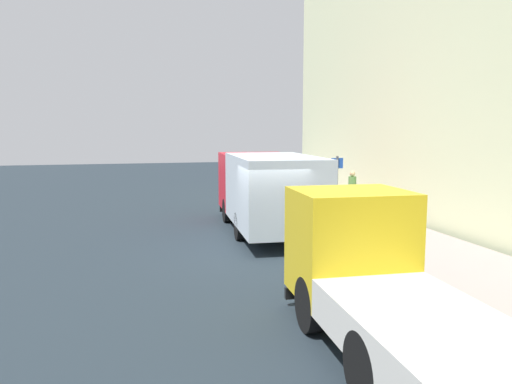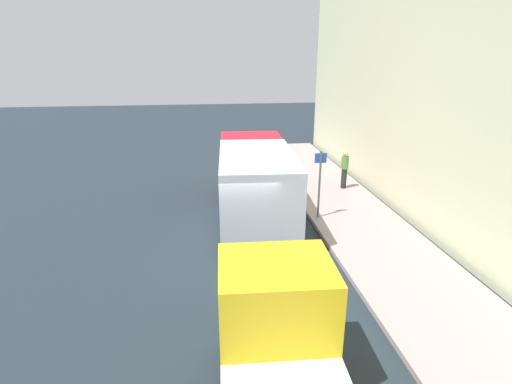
{
  "view_description": "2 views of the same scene",
  "coord_description": "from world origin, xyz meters",
  "px_view_note": "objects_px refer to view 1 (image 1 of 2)",
  "views": [
    {
      "loc": [
        -3.59,
        -13.56,
        3.6
      ],
      "look_at": [
        0.67,
        3.13,
        1.39
      ],
      "focal_mm": 34.42,
      "sensor_mm": 36.0,
      "label": 1
    },
    {
      "loc": [
        -0.86,
        -11.48,
        5.98
      ],
      "look_at": [
        0.77,
        0.88,
        1.67
      ],
      "focal_mm": 28.08,
      "sensor_mm": 36.0,
      "label": 2
    }
  ],
  "objects_px": {
    "small_flatbed_truck": "(376,279)",
    "traffic_cone_orange": "(306,201)",
    "pedestrian_walking": "(352,190)",
    "large_utility_truck": "(266,188)",
    "street_sign_post": "(337,186)"
  },
  "relations": [
    {
      "from": "pedestrian_walking",
      "to": "traffic_cone_orange",
      "type": "bearing_deg",
      "value": 110.01
    },
    {
      "from": "small_flatbed_truck",
      "to": "traffic_cone_orange",
      "type": "distance_m",
      "value": 13.33
    },
    {
      "from": "small_flatbed_truck",
      "to": "street_sign_post",
      "type": "bearing_deg",
      "value": 73.08
    },
    {
      "from": "pedestrian_walking",
      "to": "traffic_cone_orange",
      "type": "relative_size",
      "value": 2.48
    },
    {
      "from": "small_flatbed_truck",
      "to": "pedestrian_walking",
      "type": "xyz_separation_m",
      "value": [
        5.14,
        11.75,
        -0.08
      ]
    },
    {
      "from": "traffic_cone_orange",
      "to": "street_sign_post",
      "type": "distance_m",
      "value": 4.5
    },
    {
      "from": "large_utility_truck",
      "to": "small_flatbed_truck",
      "type": "bearing_deg",
      "value": -90.99
    },
    {
      "from": "large_utility_truck",
      "to": "small_flatbed_truck",
      "type": "height_order",
      "value": "large_utility_truck"
    },
    {
      "from": "small_flatbed_truck",
      "to": "traffic_cone_orange",
      "type": "xyz_separation_m",
      "value": [
        3.49,
        12.85,
        -0.65
      ]
    },
    {
      "from": "large_utility_truck",
      "to": "pedestrian_walking",
      "type": "relative_size",
      "value": 4.39
    },
    {
      "from": "small_flatbed_truck",
      "to": "pedestrian_walking",
      "type": "bearing_deg",
      "value": 68.95
    },
    {
      "from": "pedestrian_walking",
      "to": "small_flatbed_truck",
      "type": "bearing_deg",
      "value": -149.88
    },
    {
      "from": "large_utility_truck",
      "to": "traffic_cone_orange",
      "type": "relative_size",
      "value": 10.86
    },
    {
      "from": "large_utility_truck",
      "to": "street_sign_post",
      "type": "height_order",
      "value": "large_utility_truck"
    },
    {
      "from": "traffic_cone_orange",
      "to": "street_sign_post",
      "type": "bearing_deg",
      "value": -96.2
    }
  ]
}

